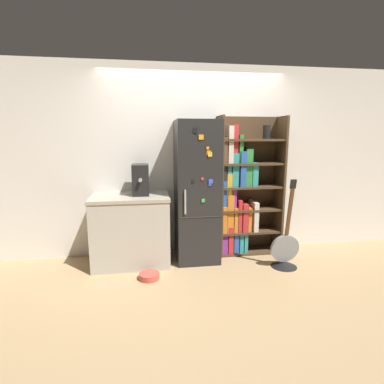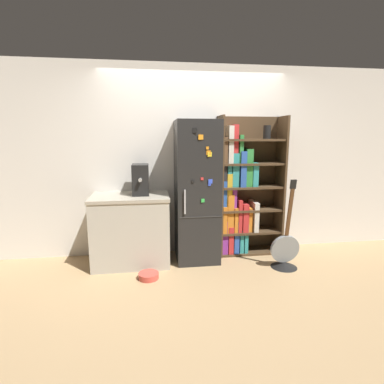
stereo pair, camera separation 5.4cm
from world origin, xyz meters
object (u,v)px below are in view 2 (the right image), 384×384
at_px(refrigerator, 197,192).
at_px(guitar, 285,255).
at_px(bookshelf, 241,193).
at_px(pet_bowl, 149,275).
at_px(espresso_machine, 141,179).

bearing_deg(refrigerator, guitar, -23.08).
distance_m(bookshelf, pet_bowl, 1.68).
bearing_deg(guitar, bookshelf, 124.58).
bearing_deg(espresso_machine, pet_bowl, -82.04).
bearing_deg(refrigerator, espresso_machine, 178.92).
bearing_deg(guitar, espresso_machine, 165.41).
height_order(bookshelf, espresso_machine, bookshelf).
bearing_deg(pet_bowl, espresso_machine, 97.96).
bearing_deg(bookshelf, refrigerator, -167.87).
xyz_separation_m(refrigerator, espresso_machine, (-0.73, 0.01, 0.18)).
bearing_deg(bookshelf, guitar, -55.42).
height_order(guitar, pet_bowl, guitar).
height_order(bookshelf, pet_bowl, bookshelf).
bearing_deg(guitar, refrigerator, 156.92).
xyz_separation_m(bookshelf, espresso_machine, (-1.38, -0.13, 0.23)).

